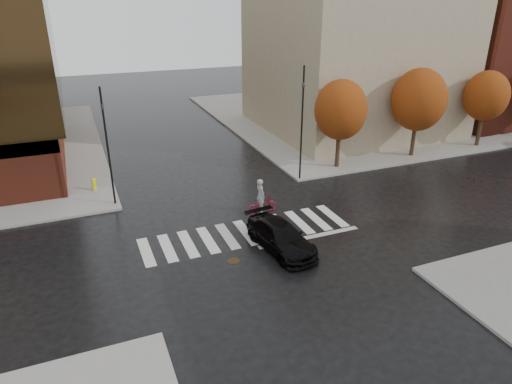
# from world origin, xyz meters

# --- Properties ---
(ground) EXTENTS (120.00, 120.00, 0.00)m
(ground) POSITION_xyz_m (0.00, 0.00, 0.00)
(ground) COLOR black
(ground) RESTS_ON ground
(sidewalk_ne) EXTENTS (30.00, 30.00, 0.15)m
(sidewalk_ne) POSITION_xyz_m (21.00, 21.00, 0.07)
(sidewalk_ne) COLOR gray
(sidewalk_ne) RESTS_ON ground
(crosswalk) EXTENTS (12.00, 3.00, 0.01)m
(crosswalk) POSITION_xyz_m (0.00, 0.50, 0.01)
(crosswalk) COLOR silver
(crosswalk) RESTS_ON ground
(building_ne_tan) EXTENTS (16.00, 16.00, 18.00)m
(building_ne_tan) POSITION_xyz_m (17.00, 17.00, 9.15)
(building_ne_tan) COLOR gray
(building_ne_tan) RESTS_ON sidewalk_ne
(building_ne_brick) EXTENTS (14.00, 14.00, 14.00)m
(building_ne_brick) POSITION_xyz_m (33.00, 16.00, 7.15)
(building_ne_brick) COLOR maroon
(building_ne_brick) RESTS_ON sidewalk_ne
(tree_ne_a) EXTENTS (3.80, 3.80, 6.50)m
(tree_ne_a) POSITION_xyz_m (10.00, 7.40, 4.46)
(tree_ne_a) COLOR black
(tree_ne_a) RESTS_ON sidewalk_ne
(tree_ne_b) EXTENTS (4.20, 4.20, 6.89)m
(tree_ne_b) POSITION_xyz_m (17.00, 7.40, 4.62)
(tree_ne_b) COLOR black
(tree_ne_b) RESTS_ON sidewalk_ne
(tree_ne_c) EXTENTS (3.60, 3.60, 6.31)m
(tree_ne_c) POSITION_xyz_m (24.00, 7.40, 4.37)
(tree_ne_c) COLOR black
(tree_ne_c) RESTS_ON sidewalk_ne
(sedan) EXTENTS (2.61, 5.04, 1.40)m
(sedan) POSITION_xyz_m (1.03, -1.80, 0.70)
(sedan) COLOR black
(sedan) RESTS_ON ground
(cyclist) EXTENTS (1.97, 0.84, 2.19)m
(cyclist) POSITION_xyz_m (1.75, 2.50, 0.74)
(cyclist) COLOR maroon
(cyclist) RESTS_ON ground
(traffic_light_nw) EXTENTS (0.22, 0.20, 7.23)m
(traffic_light_nw) POSITION_xyz_m (-6.30, 6.87, 4.26)
(traffic_light_nw) COLOR black
(traffic_light_nw) RESTS_ON sidewalk_nw
(traffic_light_ne) EXTENTS (0.21, 0.23, 7.79)m
(traffic_light_ne) POSITION_xyz_m (6.30, 6.30, 4.65)
(traffic_light_ne) COLOR black
(traffic_light_ne) RESTS_ON sidewalk_ne
(fire_hydrant) EXTENTS (0.30, 0.30, 0.83)m
(fire_hydrant) POSITION_xyz_m (-7.32, 9.60, 0.61)
(fire_hydrant) COLOR yellow
(fire_hydrant) RESTS_ON sidewalk_nw
(manhole) EXTENTS (0.63, 0.63, 0.01)m
(manhole) POSITION_xyz_m (-1.64, -2.00, 0.01)
(manhole) COLOR #463519
(manhole) RESTS_ON ground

